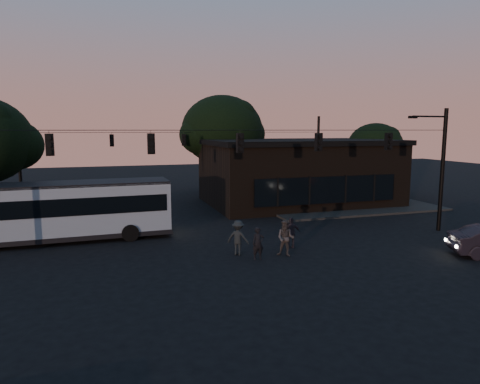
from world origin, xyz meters
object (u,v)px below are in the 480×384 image
object	(u,v)px
bus	(63,209)
pedestrian_a	(258,243)
pedestrian_b	(286,238)
pedestrian_d	(238,238)
building	(298,171)
pedestrian_c	(291,233)

from	to	relation	value
bus	pedestrian_a	xyz separation A→B (m)	(9.20, -6.60, -1.06)
pedestrian_b	pedestrian_d	size ratio (longest dim) A/B	1.04
building	pedestrian_b	size ratio (longest dim) A/B	8.49
bus	pedestrian_d	size ratio (longest dim) A/B	6.75
pedestrian_a	pedestrian_b	bearing A→B (deg)	7.30
building	pedestrian_d	xyz separation A→B (m)	(-9.47, -13.13, -1.83)
pedestrian_b	pedestrian_c	distance (m)	1.54
building	pedestrian_a	distance (m)	16.80
building	pedestrian_a	bearing A→B (deg)	-121.78
pedestrian_b	bus	bearing A→B (deg)	-175.31
building	pedestrian_b	bearing A→B (deg)	-117.42
building	bus	world-z (taller)	building
pedestrian_d	pedestrian_a	bearing A→B (deg)	158.21
building	pedestrian_b	world-z (taller)	building
bus	pedestrian_b	size ratio (longest dim) A/B	6.51
pedestrian_c	pedestrian_b	bearing A→B (deg)	67.82
pedestrian_c	building	bearing A→B (deg)	-103.47
bus	pedestrian_d	world-z (taller)	bus
pedestrian_a	pedestrian_c	bearing A→B (deg)	32.78
pedestrian_a	pedestrian_d	size ratio (longest dim) A/B	0.91
pedestrian_b	pedestrian_a	bearing A→B (deg)	-139.56
bus	pedestrian_b	world-z (taller)	bus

